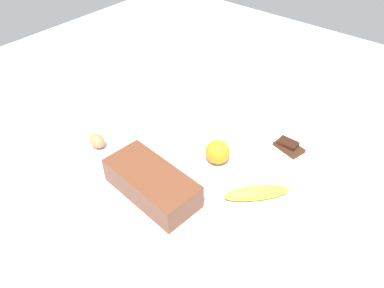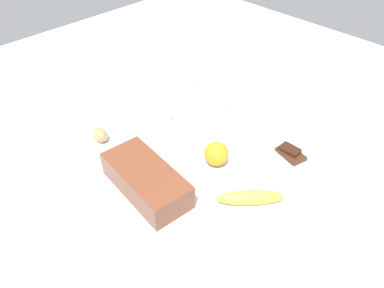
% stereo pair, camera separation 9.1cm
% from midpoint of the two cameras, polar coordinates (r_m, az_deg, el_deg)
% --- Properties ---
extents(ground_plane, '(2.40, 2.40, 0.02)m').
position_cam_midpoint_polar(ground_plane, '(1.21, -2.17, -1.88)').
color(ground_plane, silver).
extents(loaf_pan, '(0.29, 0.16, 0.08)m').
position_cam_midpoint_polar(loaf_pan, '(1.06, -8.67, -5.96)').
color(loaf_pan, brown).
rests_on(loaf_pan, ground_plane).
extents(flour_bowl, '(0.13, 0.13, 0.07)m').
position_cam_midpoint_polar(flour_bowl, '(1.50, -4.36, 9.30)').
color(flour_bowl, silver).
rests_on(flour_bowl, ground_plane).
extents(sugar_bowl, '(0.15, 0.15, 0.07)m').
position_cam_midpoint_polar(sugar_bowl, '(1.40, 1.63, 7.05)').
color(sugar_bowl, silver).
rests_on(sugar_bowl, ground_plane).
extents(banana, '(0.16, 0.17, 0.04)m').
position_cam_midpoint_polar(banana, '(1.06, 7.41, -7.49)').
color(banana, yellow).
rests_on(banana, ground_plane).
extents(orange_fruit, '(0.08, 0.08, 0.08)m').
position_cam_midpoint_polar(orange_fruit, '(1.15, 1.66, -1.31)').
color(orange_fruit, orange).
rests_on(orange_fruit, ground_plane).
extents(butter_block, '(0.10, 0.09, 0.06)m').
position_cam_midpoint_polar(butter_block, '(1.34, -7.99, 4.62)').
color(butter_block, '#F4EDB2').
rests_on(butter_block, ground_plane).
extents(egg_near_butter, '(0.07, 0.05, 0.05)m').
position_cam_midpoint_polar(egg_near_butter, '(1.26, -16.36, 0.41)').
color(egg_near_butter, '#AC7446').
rests_on(egg_near_butter, ground_plane).
extents(chocolate_plate, '(0.13, 0.13, 0.03)m').
position_cam_midpoint_polar(chocolate_plate, '(1.23, 12.47, -0.76)').
color(chocolate_plate, silver).
rests_on(chocolate_plate, ground_plane).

